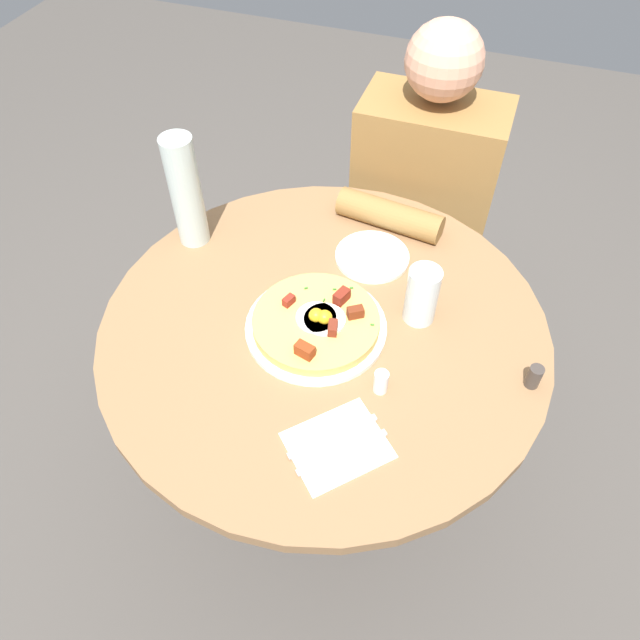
% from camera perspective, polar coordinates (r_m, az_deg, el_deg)
% --- Properties ---
extents(ground_plane, '(6.00, 6.00, 0.00)m').
position_cam_1_polar(ground_plane, '(1.91, 0.26, -15.04)').
color(ground_plane, '#4C4742').
extents(dining_table, '(0.95, 0.95, 0.75)m').
position_cam_1_polar(dining_table, '(1.42, 0.34, -5.00)').
color(dining_table, olive).
rests_on(dining_table, ground_plane).
extents(person_seated, '(0.38, 0.47, 1.14)m').
position_cam_1_polar(person_seated, '(1.87, 9.11, 8.12)').
color(person_seated, '#2D2D33').
rests_on(person_seated, ground_plane).
extents(pizza_plate, '(0.30, 0.30, 0.01)m').
position_cam_1_polar(pizza_plate, '(1.26, -0.38, -0.67)').
color(pizza_plate, white).
rests_on(pizza_plate, dining_table).
extents(breakfast_pizza, '(0.27, 0.27, 0.05)m').
position_cam_1_polar(breakfast_pizza, '(1.25, -0.30, -0.13)').
color(breakfast_pizza, '#D9B057').
rests_on(breakfast_pizza, pizza_plate).
extents(bread_plate, '(0.17, 0.17, 0.01)m').
position_cam_1_polar(bread_plate, '(1.42, 4.95, 6.00)').
color(bread_plate, white).
rests_on(bread_plate, dining_table).
extents(napkin, '(0.22, 0.22, 0.00)m').
position_cam_1_polar(napkin, '(1.11, 1.67, -11.76)').
color(napkin, white).
rests_on(napkin, dining_table).
extents(fork, '(0.13, 0.14, 0.00)m').
position_cam_1_polar(fork, '(1.10, 2.12, -12.38)').
color(fork, silver).
rests_on(fork, napkin).
extents(knife, '(0.13, 0.14, 0.00)m').
position_cam_1_polar(knife, '(1.11, 1.23, -10.93)').
color(knife, silver).
rests_on(knife, napkin).
extents(water_glass, '(0.07, 0.07, 0.13)m').
position_cam_1_polar(water_glass, '(1.26, 9.61, 2.33)').
color(water_glass, silver).
rests_on(water_glass, dining_table).
extents(water_bottle, '(0.07, 0.07, 0.27)m').
position_cam_1_polar(water_bottle, '(1.41, -12.57, 11.72)').
color(water_bottle, silver).
rests_on(water_bottle, dining_table).
extents(salt_shaker, '(0.03, 0.03, 0.05)m').
position_cam_1_polar(salt_shaker, '(1.16, 5.78, -5.84)').
color(salt_shaker, white).
rests_on(salt_shaker, dining_table).
extents(pepper_shaker, '(0.03, 0.03, 0.05)m').
position_cam_1_polar(pepper_shaker, '(1.23, 19.58, -5.06)').
color(pepper_shaker, '#3F3833').
rests_on(pepper_shaker, dining_table).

